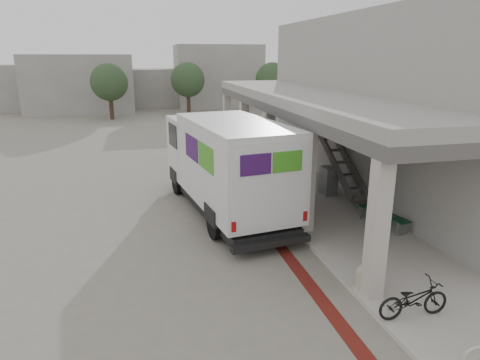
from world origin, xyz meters
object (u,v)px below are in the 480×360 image
object	(u,v)px
bicycle_black	(414,299)
bench	(383,217)
fedex_truck	(225,163)
utility_cabinet	(328,181)

from	to	relation	value
bicycle_black	bench	bearing A→B (deg)	-24.07
fedex_truck	bicycle_black	distance (m)	7.92
bench	utility_cabinet	distance (m)	3.48
fedex_truck	bicycle_black	size ratio (longest dim) A/B	5.19
fedex_truck	bicycle_black	world-z (taller)	fedex_truck
bench	bicycle_black	bearing A→B (deg)	-129.15
bench	bicycle_black	xyz separation A→B (m)	(-2.12, -4.62, 0.09)
fedex_truck	bicycle_black	xyz separation A→B (m)	(2.47, -7.42, -1.26)
utility_cabinet	bench	bearing A→B (deg)	-88.91
bicycle_black	utility_cabinet	bearing A→B (deg)	-11.99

